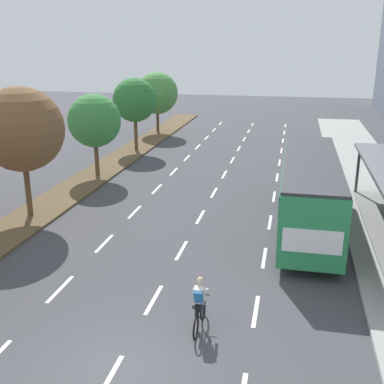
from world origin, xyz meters
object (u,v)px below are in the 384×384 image
bus (310,186)px  median_tree_second (21,129)px  cyclist (199,306)px  median_tree_fifth (157,93)px  median_tree_third (94,121)px  median_tree_fourth (135,100)px

bus → median_tree_second: size_ratio=1.76×
cyclist → median_tree_fifth: median_tree_fifth is taller
median_tree_third → cyclist: bearing=-57.6°
bus → median_tree_fifth: 26.16m
bus → median_tree_fifth: (-13.75, 22.19, 1.79)m
median_tree_third → median_tree_fifth: median_tree_fifth is taller
median_tree_second → median_tree_fifth: 23.69m
bus → median_tree_fourth: bearing=133.0°
bus → cyclist: bearing=-109.9°
median_tree_fourth → median_tree_third: bearing=-90.3°
median_tree_third → median_tree_fifth: bearing=91.4°
median_tree_third → median_tree_fifth: (-0.39, 15.79, 0.18)m
bus → cyclist: bus is taller
bus → median_tree_third: (-13.35, 6.40, 1.61)m
bus → median_tree_fifth: median_tree_fifth is taller
median_tree_second → median_tree_fifth: median_tree_second is taller
bus → median_tree_third: size_ratio=2.15×
median_tree_second → median_tree_third: size_ratio=1.22×
bus → median_tree_third: 14.90m
median_tree_fifth → cyclist: bearing=-71.8°
median_tree_third → median_tree_fourth: bearing=89.7°
bus → median_tree_third: median_tree_third is taller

